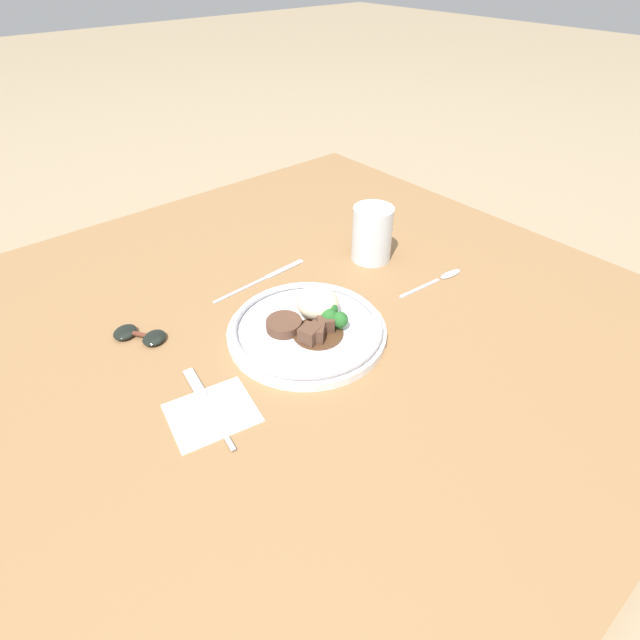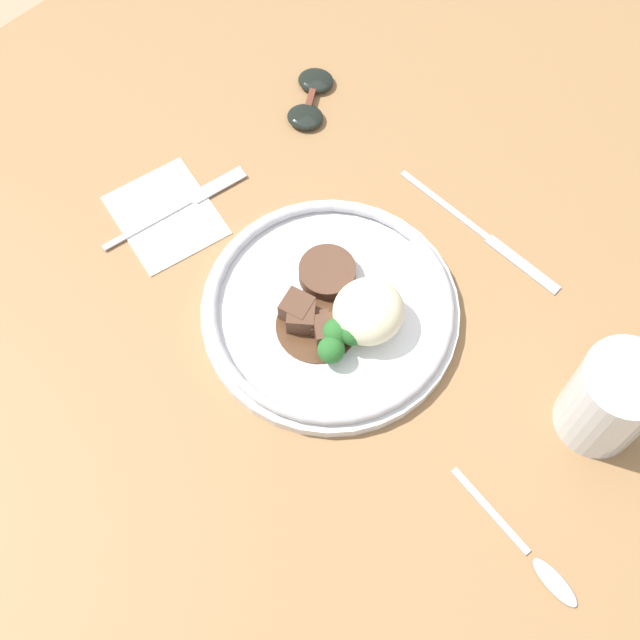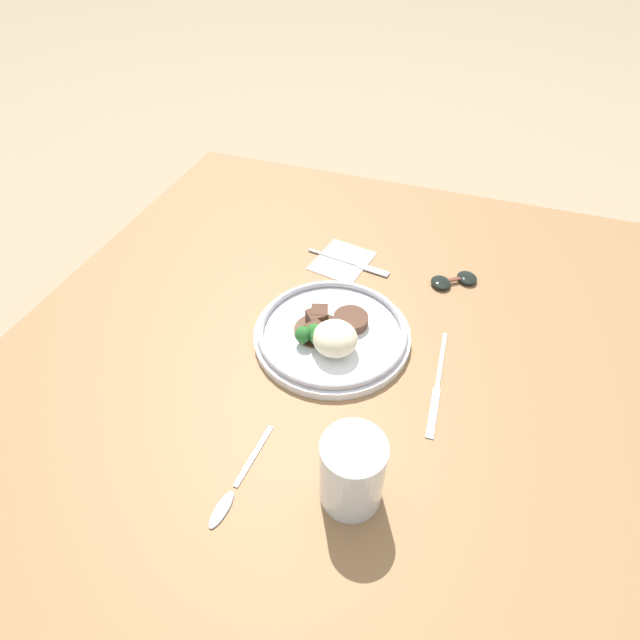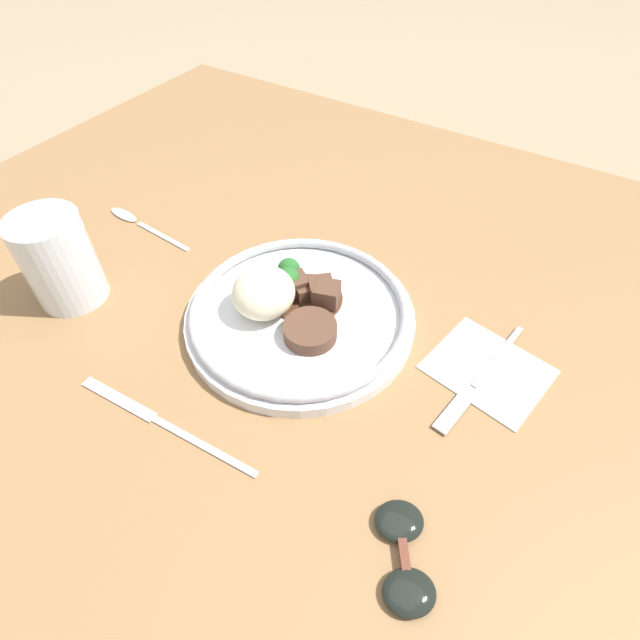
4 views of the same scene
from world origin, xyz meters
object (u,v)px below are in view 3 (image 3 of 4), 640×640
at_px(knife, 437,385).
at_px(sunglasses, 454,280).
at_px(fork, 356,264).
at_px(spoon, 230,495).
at_px(juice_glass, 352,474).
at_px(plate, 332,333).

bearing_deg(knife, sunglasses, 179.79).
bearing_deg(fork, spoon, -83.00).
bearing_deg(spoon, knife, 144.76).
height_order(juice_glass, sunglasses, juice_glass).
bearing_deg(plate, sunglasses, 142.00).
bearing_deg(knife, fork, -143.67).
bearing_deg(spoon, fork, -177.55).
bearing_deg(juice_glass, plate, -156.72).
distance_m(fork, knife, 0.33).
distance_m(plate, sunglasses, 0.29).
relative_size(knife, spoon, 1.34).
bearing_deg(juice_glass, fork, -164.60).
relative_size(juice_glass, spoon, 0.69).
bearing_deg(fork, plate, -75.88).
xyz_separation_m(juice_glass, knife, (-0.22, 0.08, -0.05)).
xyz_separation_m(knife, sunglasses, (-0.27, -0.01, 0.01)).
bearing_deg(juice_glass, spoon, -69.74).
height_order(plate, knife, plate).
bearing_deg(spoon, plate, 177.58).
relative_size(plate, fork, 1.50).
relative_size(juice_glass, sunglasses, 1.13).
bearing_deg(knife, juice_glass, -22.73).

